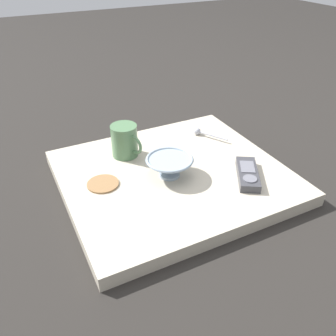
{
  "coord_description": "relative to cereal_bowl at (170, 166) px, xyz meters",
  "views": [
    {
      "loc": [
        0.4,
        0.76,
        0.61
      ],
      "look_at": [
        0.02,
        0.01,
        0.06
      ],
      "focal_mm": 37.67,
      "sensor_mm": 36.0,
      "label": 1
    }
  ],
  "objects": [
    {
      "name": "drink_coaster",
      "position": [
        0.18,
        -0.04,
        -0.03
      ],
      "size": [
        0.09,
        0.09,
        0.01
      ],
      "color": "olive",
      "rests_on": "table"
    },
    {
      "name": "teaspoon",
      "position": [
        -0.2,
        -0.17,
        -0.02
      ],
      "size": [
        0.07,
        0.11,
        0.02
      ],
      "color": "#A3A5B2",
      "rests_on": "table"
    },
    {
      "name": "coffee_mug",
      "position": [
        0.07,
        -0.16,
        0.02
      ],
      "size": [
        0.08,
        0.11,
        0.1
      ],
      "color": "#4C724C",
      "rests_on": "table"
    },
    {
      "name": "tv_remote_near",
      "position": [
        -0.19,
        0.11,
        -0.02
      ],
      "size": [
        0.13,
        0.16,
        0.03
      ],
      "color": "#38383D",
      "rests_on": "table"
    },
    {
      "name": "cereal_bowl",
      "position": [
        0.0,
        0.0,
        0.0
      ],
      "size": [
        0.13,
        0.13,
        0.06
      ],
      "color": "#8C9EAD",
      "rests_on": "table"
    },
    {
      "name": "table",
      "position": [
        -0.02,
        -0.02,
        -0.05
      ],
      "size": [
        0.63,
        0.56,
        0.04
      ],
      "color": "#B7AD99",
      "rests_on": "ground"
    },
    {
      "name": "ground_plane",
      "position": [
        -0.02,
        -0.02,
        -0.07
      ],
      "size": [
        6.0,
        6.0,
        0.0
      ],
      "primitive_type": "plane",
      "color": "black"
    }
  ]
}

